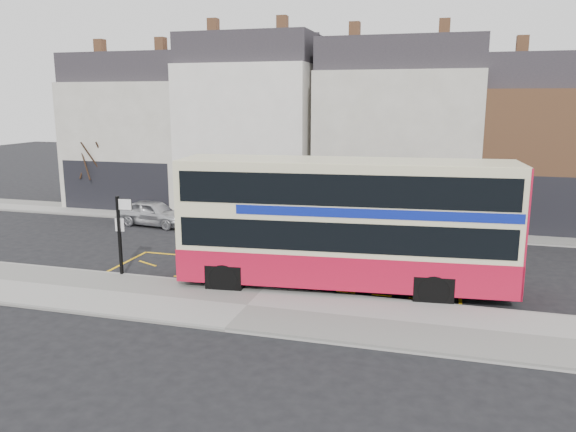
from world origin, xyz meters
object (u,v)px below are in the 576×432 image
(bus_stop_post, at_px, (121,228))
(car_silver, at_px, (153,213))
(double_decker_bus, at_px, (346,222))
(street_tree_right, at_px, (445,171))
(car_grey, at_px, (335,221))
(car_white, at_px, (449,227))
(street_tree_left, at_px, (94,150))

(bus_stop_post, distance_m, car_silver, 9.54)
(double_decker_bus, xyz_separation_m, street_tree_right, (3.41, 11.47, 0.63))
(car_grey, bearing_deg, car_white, -76.16)
(car_silver, distance_m, street_tree_left, 7.24)
(car_silver, bearing_deg, double_decker_bus, -115.03)
(bus_stop_post, xyz_separation_m, street_tree_right, (12.16, 12.54, 1.15))
(car_silver, bearing_deg, car_grey, -77.41)
(bus_stop_post, height_order, car_silver, bus_stop_post)
(double_decker_bus, height_order, street_tree_right, double_decker_bus)
(car_silver, bearing_deg, street_tree_left, 68.77)
(car_silver, xyz_separation_m, street_tree_right, (15.66, 3.76, 2.46))
(bus_stop_post, distance_m, street_tree_left, 15.17)
(bus_stop_post, relative_size, street_tree_left, 0.56)
(double_decker_bus, relative_size, street_tree_left, 2.19)
(street_tree_right, bearing_deg, car_silver, -166.50)
(double_decker_bus, xyz_separation_m, car_white, (3.74, 8.63, -1.86))
(car_white, xyz_separation_m, street_tree_left, (-21.74, 2.18, 3.16))
(street_tree_left, bearing_deg, car_silver, -28.37)
(car_silver, bearing_deg, street_tree_right, -69.37)
(double_decker_bus, bearing_deg, car_white, 61.06)
(car_white, relative_size, street_tree_left, 0.84)
(bus_stop_post, bearing_deg, street_tree_right, 40.31)
(car_silver, bearing_deg, bus_stop_post, -151.11)
(double_decker_bus, height_order, car_grey, double_decker_bus)
(car_silver, relative_size, street_tree_right, 0.91)
(double_decker_bus, distance_m, car_grey, 9.12)
(bus_stop_post, bearing_deg, double_decker_bus, 1.42)
(double_decker_bus, bearing_deg, street_tree_left, 143.48)
(car_silver, xyz_separation_m, car_white, (15.99, 0.93, -0.03))
(car_white, bearing_deg, car_silver, 89.45)
(bus_stop_post, height_order, street_tree_left, street_tree_left)
(street_tree_left, height_order, street_tree_right, street_tree_left)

